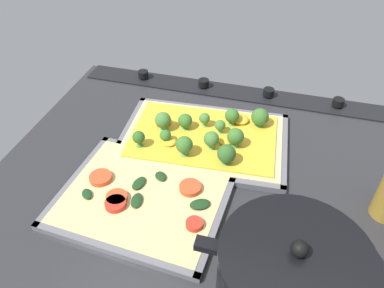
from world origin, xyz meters
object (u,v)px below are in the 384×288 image
broccoli_pizza (205,135)px  veggie_pizza_back (143,196)px  baking_tray_back (143,198)px  baking_tray_front (203,140)px  cooking_pot (291,277)px

broccoli_pizza → veggie_pizza_back: 20.68cm
baking_tray_back → veggie_pizza_back: bearing=53.8°
baking_tray_front → veggie_pizza_back: (6.81, 19.57, 0.71)cm
broccoli_pizza → cooking_pot: size_ratio=1.28×
baking_tray_back → veggie_pizza_back: 0.71cm
veggie_pizza_back → cooking_pot: (-27.42, 12.36, 4.61)cm
veggie_pizza_back → cooking_pot: 30.43cm
veggie_pizza_back → baking_tray_back: bearing=-126.2°
baking_tray_front → broccoli_pizza: (-0.43, 0.23, 1.74)cm
baking_tray_front → veggie_pizza_back: 20.73cm
baking_tray_front → baking_tray_back: same height
broccoli_pizza → baking_tray_back: broccoli_pizza is taller
baking_tray_back → cooking_pot: size_ratio=1.16×
baking_tray_front → broccoli_pizza: broccoli_pizza is taller
baking_tray_back → veggie_pizza_back: veggie_pizza_back is taller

